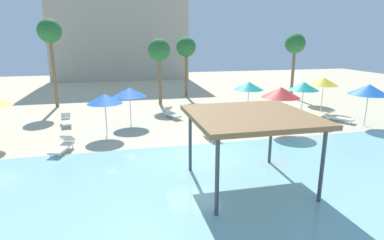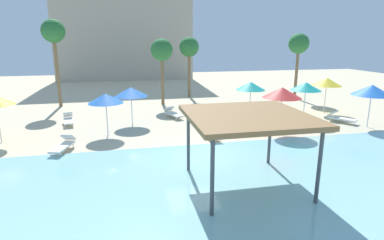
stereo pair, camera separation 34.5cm
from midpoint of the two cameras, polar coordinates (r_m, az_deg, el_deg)
ground_plane at (r=15.80m, az=0.76°, el=-6.42°), size 80.00×80.00×0.00m
lagoon_water at (r=11.22m, az=6.99°, el=-15.61°), size 44.00×13.50×0.04m
shade_pavilion at (r=12.03m, az=10.84°, el=0.29°), size 4.48×4.48×2.90m
beach_umbrella_blue_1 at (r=23.44m, az=30.12°, el=4.69°), size 2.47×2.47×2.79m
beach_umbrella_blue_2 at (r=21.40m, az=-10.52°, el=5.01°), size 2.22×2.22×2.52m
beach_umbrella_teal_3 at (r=23.30m, az=20.28°, el=5.70°), size 2.09×2.09×2.74m
beach_umbrella_red_4 at (r=19.92m, az=16.46°, el=4.76°), size 2.33×2.33×2.81m
beach_umbrella_blue_5 at (r=19.25m, az=-14.84°, el=3.79°), size 2.07×2.07×2.52m
beach_umbrella_teal_6 at (r=23.80m, az=10.97°, el=6.05°), size 2.17×2.17×2.57m
beach_umbrella_yellow_7 at (r=26.66m, az=23.53°, el=6.35°), size 2.22×2.22×2.74m
lounge_chair_0 at (r=23.32m, az=-3.05°, el=1.27°), size 1.23×1.99×0.74m
lounge_chair_2 at (r=18.40m, az=4.00°, el=-2.33°), size 0.71×1.93×0.74m
lounge_chair_3 at (r=23.14m, az=3.61°, el=1.16°), size 1.47×1.94×0.74m
lounge_chair_4 at (r=24.30m, az=25.58°, el=0.40°), size 1.50×1.93×0.74m
lounge_chair_5 at (r=22.92m, az=-21.03°, el=0.08°), size 0.91×1.97×0.74m
lounge_chair_6 at (r=17.55m, az=-21.66°, el=-4.17°), size 1.12×1.99×0.74m
palm_tree_0 at (r=27.72m, az=-5.12°, el=12.26°), size 1.90×1.90×5.69m
palm_tree_1 at (r=31.31m, az=-0.20°, el=12.82°), size 1.90×1.90×5.84m
palm_tree_2 at (r=28.88m, az=-23.43°, el=14.13°), size 1.90×1.90×7.22m
palm_tree_3 at (r=32.20m, az=19.01°, el=12.67°), size 1.90×1.90×6.18m
hotel_block_0 at (r=49.63m, az=-11.98°, el=16.48°), size 18.75×9.50×15.39m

